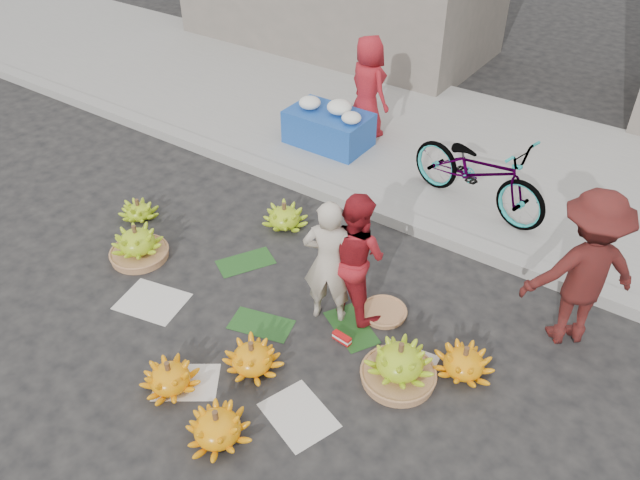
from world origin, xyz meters
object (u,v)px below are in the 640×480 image
Objects in this scene: banana_bunch_0 at (137,244)px; vendor_cream at (329,262)px; banana_bunch_4 at (399,364)px; bicycle at (479,171)px; flower_table at (329,126)px.

banana_bunch_0 is 0.46× the size of vendor_cream.
banana_bunch_4 is at bearing 1.92° from banana_bunch_0.
banana_bunch_0 is 4.24m from bicycle.
banana_bunch_0 is 0.34× the size of bicycle.
banana_bunch_4 is 0.58× the size of flower_table.
bicycle is at bearing 100.56° from banana_bunch_4.
vendor_cream is (-1.04, 0.35, 0.51)m from banana_bunch_4.
bicycle is at bearing -123.62° from vendor_cream.
flower_table is at bearing 132.46° from banana_bunch_4.
banana_bunch_0 is 3.45m from flower_table.
flower_table is (-3.02, 3.31, 0.20)m from banana_bunch_4.
bicycle is (2.86, 3.10, 0.44)m from banana_bunch_0.
banana_bunch_4 reaches higher than banana_bunch_0.
banana_bunch_0 is 0.95× the size of banana_bunch_4.
bicycle is (0.48, 2.64, -0.08)m from vendor_cream.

